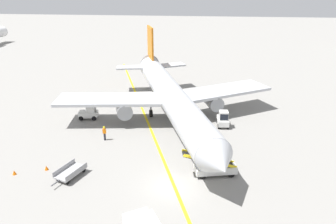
{
  "coord_description": "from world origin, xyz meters",
  "views": [
    {
      "loc": [
        2.17,
        -22.68,
        16.48
      ],
      "look_at": [
        -1.65,
        10.75,
        2.5
      ],
      "focal_mm": 33.42,
      "sensor_mm": 36.0,
      "label": 1
    }
  ],
  "objects_px": {
    "ground_crew_marshaller": "(104,133)",
    "safety_cone_nose_right": "(136,104)",
    "baggage_tug_by_cargo_door": "(223,119)",
    "safety_cone_wingtip_left": "(46,168)",
    "belt_loader_forward_hold": "(214,167)",
    "baggage_cart_loaded": "(70,172)",
    "airliner": "(170,95)",
    "baggage_tug_near_wing": "(89,112)",
    "safety_cone_nose_left": "(14,172)"
  },
  "relations": [
    {
      "from": "belt_loader_forward_hold",
      "to": "safety_cone_wingtip_left",
      "type": "xyz_separation_m",
      "value": [
        -15.79,
        -1.07,
        -0.56
      ]
    },
    {
      "from": "safety_cone_wingtip_left",
      "to": "safety_cone_nose_right",
      "type": "bearing_deg",
      "value": 74.43
    },
    {
      "from": "airliner",
      "to": "baggage_tug_near_wing",
      "type": "relative_size",
      "value": 13.42
    },
    {
      "from": "baggage_tug_near_wing",
      "to": "airliner",
      "type": "bearing_deg",
      "value": 5.03
    },
    {
      "from": "baggage_cart_loaded",
      "to": "safety_cone_nose_right",
      "type": "relative_size",
      "value": 8.64
    },
    {
      "from": "baggage_tug_by_cargo_door",
      "to": "ground_crew_marshaller",
      "type": "bearing_deg",
      "value": -158.65
    },
    {
      "from": "baggage_cart_loaded",
      "to": "airliner",
      "type": "bearing_deg",
      "value": 61.21
    },
    {
      "from": "baggage_tug_near_wing",
      "to": "baggage_cart_loaded",
      "type": "relative_size",
      "value": 0.67
    },
    {
      "from": "airliner",
      "to": "safety_cone_wingtip_left",
      "type": "xyz_separation_m",
      "value": [
        -10.35,
        -13.09,
        -3.2
      ]
    },
    {
      "from": "baggage_cart_loaded",
      "to": "safety_cone_wingtip_left",
      "type": "distance_m",
      "value": 2.85
    },
    {
      "from": "airliner",
      "to": "safety_cone_nose_right",
      "type": "bearing_deg",
      "value": 139.69
    },
    {
      "from": "ground_crew_marshaller",
      "to": "safety_cone_nose_right",
      "type": "bearing_deg",
      "value": 83.73
    },
    {
      "from": "belt_loader_forward_hold",
      "to": "baggage_cart_loaded",
      "type": "relative_size",
      "value": 1.36
    },
    {
      "from": "baggage_tug_by_cargo_door",
      "to": "baggage_cart_loaded",
      "type": "bearing_deg",
      "value": -138.87
    },
    {
      "from": "airliner",
      "to": "safety_cone_wingtip_left",
      "type": "distance_m",
      "value": 16.99
    },
    {
      "from": "airliner",
      "to": "baggage_tug_near_wing",
      "type": "bearing_deg",
      "value": -174.97
    },
    {
      "from": "baggage_tug_by_cargo_door",
      "to": "safety_cone_nose_right",
      "type": "height_order",
      "value": "baggage_tug_by_cargo_door"
    },
    {
      "from": "baggage_cart_loaded",
      "to": "baggage_tug_by_cargo_door",
      "type": "bearing_deg",
      "value": 41.13
    },
    {
      "from": "airliner",
      "to": "belt_loader_forward_hold",
      "type": "height_order",
      "value": "airliner"
    },
    {
      "from": "baggage_tug_by_cargo_door",
      "to": "safety_cone_nose_left",
      "type": "height_order",
      "value": "baggage_tug_by_cargo_door"
    },
    {
      "from": "belt_loader_forward_hold",
      "to": "ground_crew_marshaller",
      "type": "height_order",
      "value": "belt_loader_forward_hold"
    },
    {
      "from": "baggage_tug_by_cargo_door",
      "to": "safety_cone_wingtip_left",
      "type": "height_order",
      "value": "baggage_tug_by_cargo_door"
    },
    {
      "from": "baggage_cart_loaded",
      "to": "safety_cone_nose_right",
      "type": "height_order",
      "value": "baggage_cart_loaded"
    },
    {
      "from": "airliner",
      "to": "safety_cone_nose_left",
      "type": "height_order",
      "value": "airliner"
    },
    {
      "from": "airliner",
      "to": "ground_crew_marshaller",
      "type": "distance_m",
      "value": 9.66
    },
    {
      "from": "airliner",
      "to": "safety_cone_nose_right",
      "type": "xyz_separation_m",
      "value": [
        -5.42,
        4.6,
        -3.2
      ]
    },
    {
      "from": "baggage_tug_by_cargo_door",
      "to": "safety_cone_wingtip_left",
      "type": "bearing_deg",
      "value": -145.44
    },
    {
      "from": "belt_loader_forward_hold",
      "to": "safety_cone_nose_right",
      "type": "distance_m",
      "value": 19.86
    },
    {
      "from": "airliner",
      "to": "ground_crew_marshaller",
      "type": "xyz_separation_m",
      "value": [
        -6.65,
        -6.55,
        -2.51
      ]
    },
    {
      "from": "ground_crew_marshaller",
      "to": "safety_cone_wingtip_left",
      "type": "relative_size",
      "value": 3.86
    },
    {
      "from": "safety_cone_nose_right",
      "to": "safety_cone_wingtip_left",
      "type": "relative_size",
      "value": 1.0
    },
    {
      "from": "safety_cone_nose_right",
      "to": "baggage_tug_by_cargo_door",
      "type": "bearing_deg",
      "value": -25.9
    },
    {
      "from": "belt_loader_forward_hold",
      "to": "safety_cone_wingtip_left",
      "type": "distance_m",
      "value": 15.83
    },
    {
      "from": "baggage_tug_near_wing",
      "to": "safety_cone_wingtip_left",
      "type": "distance_m",
      "value": 12.2
    },
    {
      "from": "baggage_tug_near_wing",
      "to": "safety_cone_nose_left",
      "type": "height_order",
      "value": "baggage_tug_near_wing"
    },
    {
      "from": "safety_cone_nose_left",
      "to": "safety_cone_wingtip_left",
      "type": "xyz_separation_m",
      "value": [
        2.6,
        1.09,
        0.0
      ]
    },
    {
      "from": "baggage_tug_near_wing",
      "to": "baggage_cart_loaded",
      "type": "distance_m",
      "value": 13.25
    },
    {
      "from": "baggage_cart_loaded",
      "to": "safety_cone_wingtip_left",
      "type": "height_order",
      "value": "baggage_cart_loaded"
    },
    {
      "from": "baggage_tug_by_cargo_door",
      "to": "safety_cone_wingtip_left",
      "type": "distance_m",
      "value": 20.78
    },
    {
      "from": "airliner",
      "to": "baggage_tug_by_cargo_door",
      "type": "bearing_deg",
      "value": -11.0
    },
    {
      "from": "safety_cone_nose_right",
      "to": "safety_cone_wingtip_left",
      "type": "height_order",
      "value": "same"
    },
    {
      "from": "baggage_cart_loaded",
      "to": "baggage_tug_near_wing",
      "type": "bearing_deg",
      "value": 102.19
    },
    {
      "from": "baggage_cart_loaded",
      "to": "ground_crew_marshaller",
      "type": "xyz_separation_m",
      "value": [
        0.97,
        7.31,
        0.44
      ]
    },
    {
      "from": "safety_cone_nose_left",
      "to": "ground_crew_marshaller",
      "type": "bearing_deg",
      "value": 50.44
    },
    {
      "from": "belt_loader_forward_hold",
      "to": "safety_cone_nose_left",
      "type": "bearing_deg",
      "value": -173.31
    },
    {
      "from": "airliner",
      "to": "baggage_cart_loaded",
      "type": "bearing_deg",
      "value": -118.79
    },
    {
      "from": "baggage_tug_near_wing",
      "to": "belt_loader_forward_hold",
      "type": "bearing_deg",
      "value": -35.02
    },
    {
      "from": "safety_cone_nose_left",
      "to": "baggage_tug_by_cargo_door",
      "type": "bearing_deg",
      "value": 33.15
    },
    {
      "from": "baggage_tug_near_wing",
      "to": "baggage_tug_by_cargo_door",
      "type": "height_order",
      "value": "same"
    },
    {
      "from": "airliner",
      "to": "baggage_tug_by_cargo_door",
      "type": "height_order",
      "value": "airliner"
    }
  ]
}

